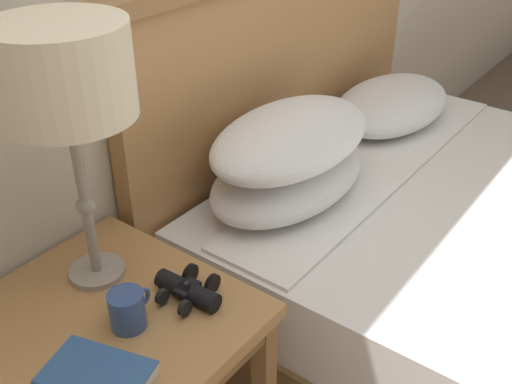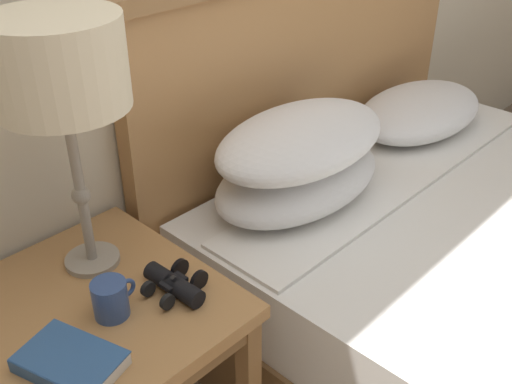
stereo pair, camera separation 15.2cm
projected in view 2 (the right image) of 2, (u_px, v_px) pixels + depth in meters
nightstand at (88, 334)px, 1.34m from camera, size 0.58×0.58×0.58m
table_lamp at (59, 69)px, 1.19m from camera, size 0.28×0.28×0.59m
book_on_nightstand at (70, 362)px, 1.15m from camera, size 0.18×0.22×0.03m
binoculars_pair at (174, 284)px, 1.34m from camera, size 0.14×0.16×0.05m
coffee_mug at (111, 299)px, 1.27m from camera, size 0.10×0.08×0.08m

